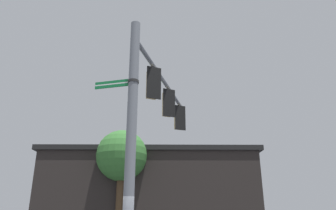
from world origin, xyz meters
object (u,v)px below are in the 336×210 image
Objects in this scene: traffic_light_mid_inner at (167,104)px; traffic_light_mid_outer at (179,119)px; traffic_light_nearest_pole at (152,84)px; street_name_sign at (123,83)px.

traffic_light_mid_outer is at bearing 51.92° from traffic_light_mid_inner.
traffic_light_nearest_pole reaches higher than street_name_sign.
traffic_light_mid_outer is (2.67, 3.41, 0.00)m from traffic_light_nearest_pole.
traffic_light_nearest_pole is 1.00× the size of traffic_light_mid_outer.
traffic_light_nearest_pole and traffic_light_mid_inner have the same top height.
traffic_light_mid_inner is at bearing 51.92° from traffic_light_nearest_pole.
traffic_light_mid_outer is 1.13× the size of street_name_sign.
street_name_sign is at bearing -137.49° from traffic_light_nearest_pole.
traffic_light_mid_outer is at bearing 51.92° from traffic_light_nearest_pole.
traffic_light_nearest_pole and traffic_light_mid_outer have the same top height.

